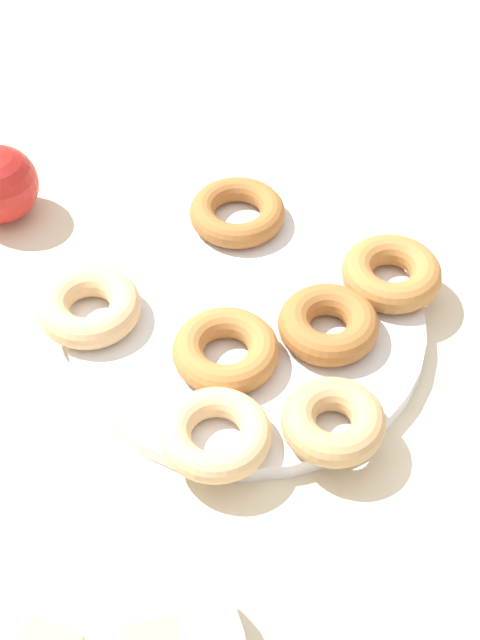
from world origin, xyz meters
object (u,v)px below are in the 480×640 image
at_px(donut_0, 226,351).
at_px(donut_6, 328,324).
at_px(donut_2, 237,212).
at_px(donut_4, 333,422).
at_px(donut_plate, 246,324).
at_px(donut_5, 212,434).
at_px(donut_3, 89,307).
at_px(donut_1, 392,273).

relative_size(donut_0, donut_6, 1.04).
distance_m(donut_2, donut_4, 0.26).
bearing_deg(donut_plate, donut_0, 80.74).
distance_m(donut_plate, donut_0, 0.06).
distance_m(donut_plate, donut_5, 0.14).
distance_m(donut_3, donut_4, 0.23).
distance_m(donut_1, donut_4, 0.17).
bearing_deg(donut_4, donut_1, -100.77).
height_order(donut_2, donut_4, donut_4).
bearing_deg(donut_1, donut_3, 18.94).
xyz_separation_m(donut_3, donut_6, (-0.20, -0.02, 0.00)).
distance_m(donut_plate, donut_2, 0.13).
height_order(donut_2, donut_3, donut_3).
relative_size(donut_0, donut_5, 1.03).
distance_m(donut_plate, donut_6, 0.08).
height_order(donut_2, donut_5, same).
bearing_deg(donut_1, donut_0, 41.52).
distance_m(donut_0, donut_5, 0.08).
distance_m(donut_2, donut_5, 0.26).
xyz_separation_m(donut_3, donut_4, (-0.22, 0.08, -0.00)).
xyz_separation_m(donut_1, donut_2, (0.15, -0.06, -0.00)).
bearing_deg(donut_6, donut_2, -51.48).
distance_m(donut_3, donut_5, 0.17).
bearing_deg(donut_1, donut_5, 57.95).
height_order(donut_plate, donut_6, donut_6).
bearing_deg(donut_4, donut_0, -30.48).
bearing_deg(donut_5, donut_0, -86.66).
relative_size(donut_3, donut_5, 1.03).
relative_size(donut_3, donut_6, 1.04).
xyz_separation_m(donut_1, donut_6, (0.05, 0.07, -0.00)).
bearing_deg(donut_2, donut_5, 95.96).
distance_m(donut_2, donut_6, 0.16).
bearing_deg(donut_0, donut_4, 149.52).
bearing_deg(donut_2, donut_3, 54.56).
distance_m(donut_3, donut_6, 0.20).
xyz_separation_m(donut_3, donut_5, (-0.13, 0.11, -0.00)).
relative_size(donut_plate, donut_2, 3.45).
xyz_separation_m(donut_0, donut_6, (-0.08, -0.04, 0.00)).
height_order(donut_plate, donut_0, donut_0).
distance_m(donut_4, donut_6, 0.10).
distance_m(donut_plate, donut_1, 0.14).
bearing_deg(donut_3, donut_0, 167.88).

